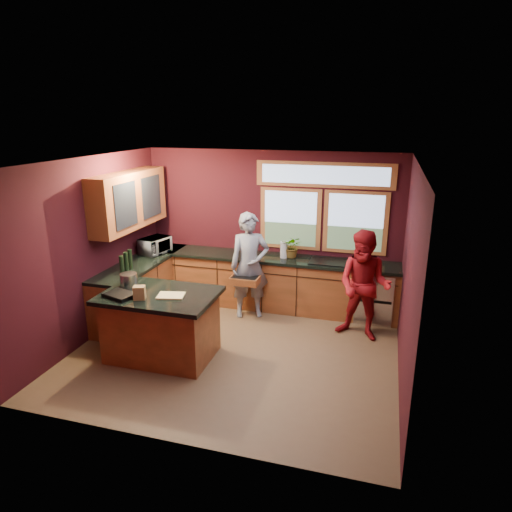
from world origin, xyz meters
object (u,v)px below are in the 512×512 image
at_px(person_grey, 250,266).
at_px(stock_pot, 129,280).
at_px(cutting_board, 171,296).
at_px(person_red, 364,286).
at_px(island, 161,325).

xyz_separation_m(person_grey, stock_pot, (-1.33, -1.50, 0.15)).
distance_m(cutting_board, stock_pot, 0.78).
height_order(person_red, stock_pot, person_red).
distance_m(island, stock_pot, 0.80).
height_order(person_grey, cutting_board, person_grey).
relative_size(island, stock_pot, 6.46).
xyz_separation_m(island, person_red, (2.65, 1.35, 0.36)).
distance_m(person_grey, person_red, 1.89).
xyz_separation_m(island, stock_pot, (-0.55, 0.15, 0.56)).
bearing_deg(stock_pot, island, -15.26).
distance_m(person_grey, cutting_board, 1.80).
bearing_deg(cutting_board, stock_pot, 165.07).
bearing_deg(person_grey, stock_pot, -154.17).
bearing_deg(island, stock_pot, 164.74).
height_order(person_grey, stock_pot, person_grey).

